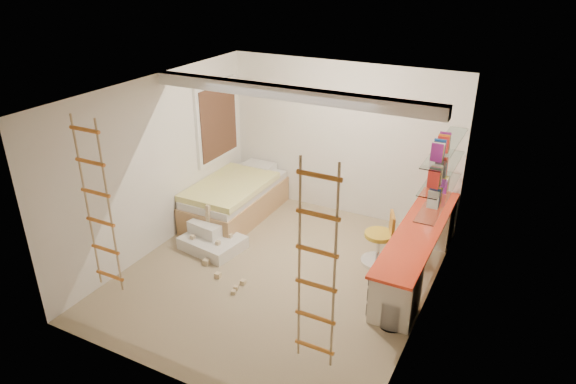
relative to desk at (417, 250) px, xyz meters
The scene contains 15 objects.
floor 1.96m from the desk, 153.35° to the right, with size 4.50×4.50×0.00m, color #998562.
ceiling_beam 2.78m from the desk, 161.89° to the right, with size 4.00×0.18×0.16m, color white.
window_frame 3.91m from the desk, behind, with size 0.06×1.15×1.35m, color white.
window_blind 3.88m from the desk, behind, with size 0.02×1.00×1.20m, color #4C2D1E.
rope_ladder_left 4.18m from the desk, 139.59° to the right, with size 0.41×0.04×2.13m, color orange, non-canonical shape.
rope_ladder_right 2.86m from the desk, 98.00° to the right, with size 0.41×0.04×2.13m, color #C47D21, non-canonical shape.
waste_bin 1.25m from the desk, 88.45° to the right, with size 0.28×0.28×0.35m, color white.
desk is the anchor object (origin of this frame).
shelves 1.14m from the desk, 60.31° to the left, with size 0.25×1.80×0.71m.
bed 3.22m from the desk, behind, with size 1.02×2.00×0.69m.
task_lamp 1.21m from the desk, 92.80° to the left, with size 0.14×0.36×0.57m.
swivel_chair 0.56m from the desk, behind, with size 0.63×0.63×0.81m.
play_platform 3.06m from the desk, 167.10° to the right, with size 0.96×0.80×0.39m.
toy_blocks 2.83m from the desk, 159.54° to the right, with size 1.22×1.04×0.66m.
books 1.24m from the desk, 60.31° to the left, with size 0.14×0.70×0.92m.
Camera 1 is at (2.92, -5.36, 4.10)m, focal length 32.00 mm.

